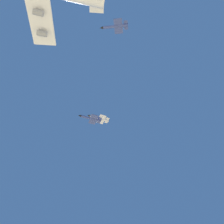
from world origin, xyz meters
TOP-DOWN VIEW (x-y plane):
  - chase_jet_right_wing at (49.44, 20.44)m, footprint 8.86×15.31m
  - chase_jet_trailing at (-2.89, 37.85)m, footprint 12.12×13.47m
  - chase_jet_high_escort at (52.10, 12.98)m, footprint 8.79×15.32m

SIDE VIEW (x-z plane):
  - chase_jet_right_wing at x=49.44m, z-range 106.77..110.77m
  - chase_jet_high_escort at x=52.10m, z-range 113.98..117.98m
  - chase_jet_trailing at x=-2.89m, z-range 120.13..124.13m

